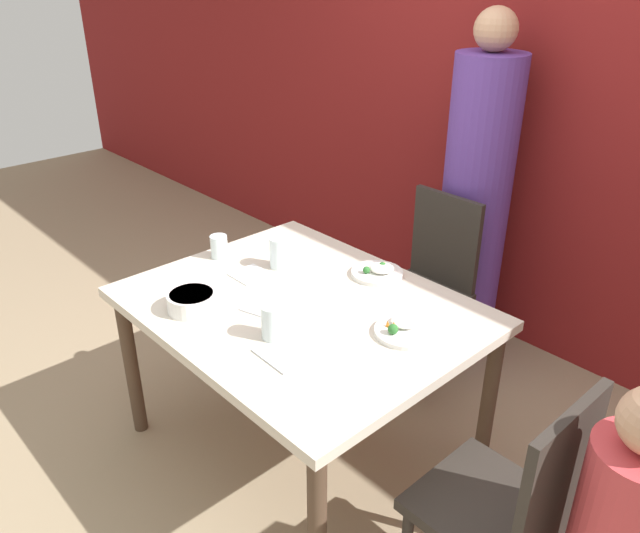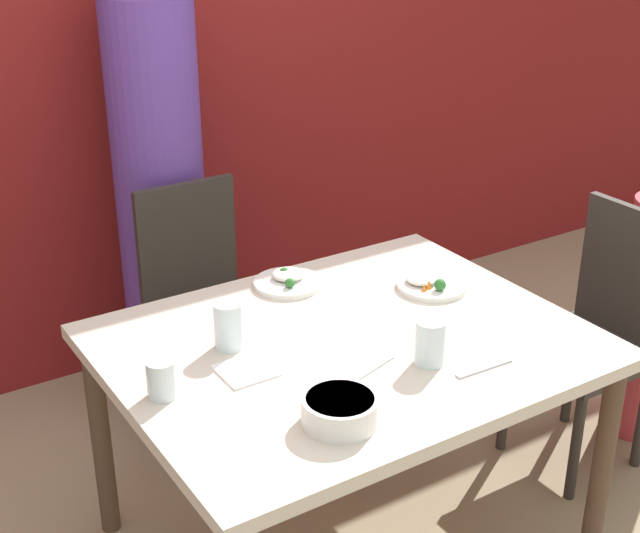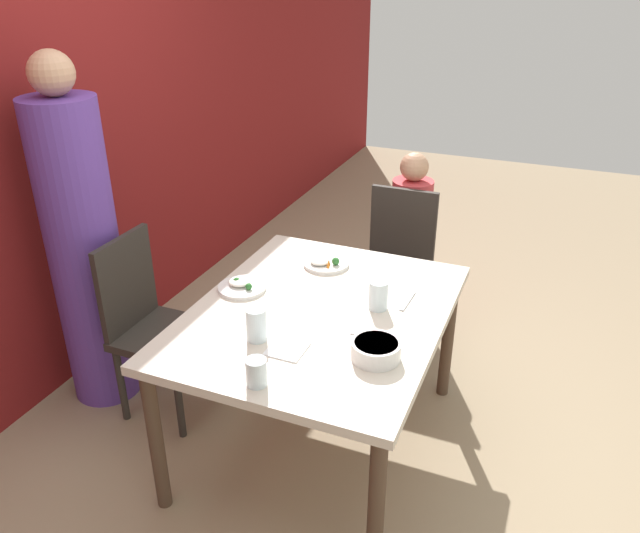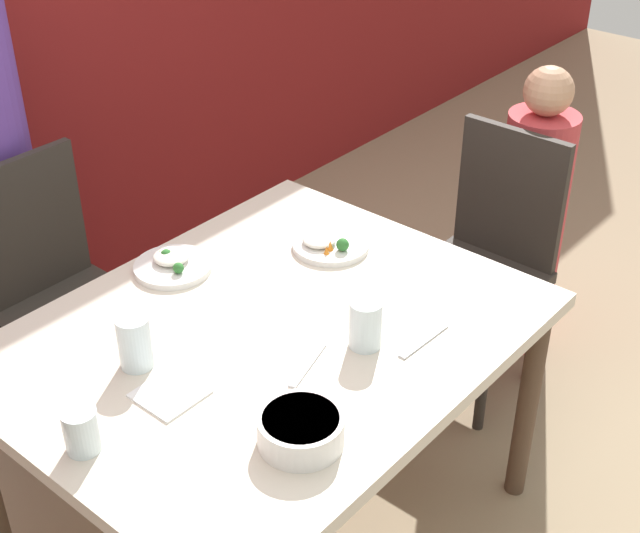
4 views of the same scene
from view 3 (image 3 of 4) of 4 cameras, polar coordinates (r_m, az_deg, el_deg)
name	(u,v)px [view 3 (image 3 of 4)]	position (r m, az deg, el deg)	size (l,w,h in m)	color
ground_plane	(319,441)	(3.07, -0.07, -15.69)	(10.00, 10.00, 0.00)	#998466
wall_back	(22,130)	(3.24, -25.58, 11.19)	(10.00, 0.06, 2.70)	maroon
dining_table	(319,325)	(2.68, -0.07, -5.40)	(1.30, 1.04, 0.72)	beige
chair_adult_spot	(151,322)	(3.12, -15.19, -4.88)	(0.40, 0.40, 0.91)	#2D2823
chair_child_spot	(395,265)	(3.57, 6.92, 0.10)	(0.40, 0.40, 0.91)	#2D2823
person_adult	(84,252)	(3.18, -20.73, 1.27)	(0.34, 0.34, 1.73)	#5B3893
person_child	(409,245)	(3.82, 8.13, 1.94)	(0.24, 0.24, 1.07)	#C63D42
bowl_curry	(376,350)	(2.34, 5.13, -7.59)	(0.19, 0.19, 0.07)	white
plate_rice_adult	(325,263)	(3.01, 0.50, 0.34)	(0.22, 0.22, 0.06)	white
plate_rice_child	(241,286)	(2.82, -7.19, -1.77)	(0.22, 0.22, 0.05)	white
glass_water_tall	(256,372)	(2.20, -5.84, -9.58)	(0.08, 0.08, 0.10)	silver
glass_water_short	(256,324)	(2.43, -5.84, -5.28)	(0.08, 0.08, 0.14)	silver
glass_water_center	(378,295)	(2.64, 5.36, -2.62)	(0.08, 0.08, 0.13)	silver
napkin_folded	(286,349)	(2.40, -3.11, -7.54)	(0.14, 0.14, 0.01)	white
fork_steel	(354,322)	(2.56, 3.12, -5.10)	(0.18, 0.07, 0.01)	silver
spoon_steel	(408,301)	(2.73, 8.02, -3.13)	(0.18, 0.03, 0.01)	silver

